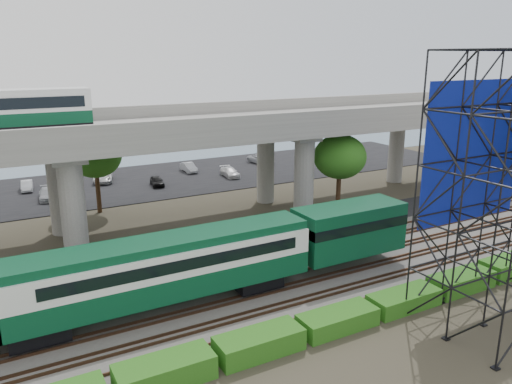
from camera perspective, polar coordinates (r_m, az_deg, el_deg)
ground at (r=31.79m, az=2.96°, el=-12.28°), size 140.00×140.00×0.00m
ballast_bed at (r=33.28m, az=1.12°, el=-10.74°), size 90.00×12.00×0.20m
service_road at (r=40.27m, az=-4.95°, el=-6.12°), size 90.00×5.00×0.08m
parking_lot at (r=61.57m, az=-13.88°, el=1.06°), size 90.00×18.00×0.08m
harbor_water at (r=82.60m, az=-17.93°, el=4.31°), size 140.00×40.00×0.03m
rail_tracks at (r=33.20m, az=1.12°, el=-10.46°), size 90.00×9.52×0.16m
commuter_train at (r=30.11m, az=-7.43°, el=-7.96°), size 29.30×3.06×4.30m
overpass at (r=42.76m, az=-9.44°, el=6.36°), size 80.00×12.00×12.40m
hedge_strip at (r=28.96m, az=9.33°, el=-14.16°), size 34.60×1.80×1.20m
trees at (r=42.36m, az=-14.05°, el=2.38°), size 40.94×16.94×7.69m
suv at (r=36.30m, az=-26.30°, el=-8.83°), size 6.02×4.16×1.53m
parked_cars at (r=61.29m, az=-13.45°, el=1.65°), size 39.80×9.60×1.32m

